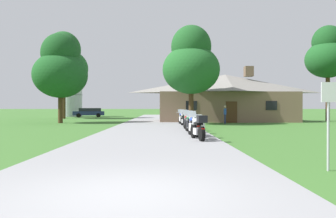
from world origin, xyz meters
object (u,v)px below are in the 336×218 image
at_px(motorcycle_blue_second_in_row, 195,125).
at_px(metal_silo_distant, 70,92).
at_px(motorcycle_red_fourth_in_row, 189,121).
at_px(motorcycle_green_fifth_in_row, 187,120).
at_px(tree_by_lodge_front, 191,63).
at_px(tree_left_far, 64,63).
at_px(motorcycle_silver_nearest_to_camera, 198,128).
at_px(tree_right_of_lodge, 328,54).
at_px(motorcycle_green_third_in_row, 191,123).
at_px(motorcycle_silver_sixth_in_row, 184,119).
at_px(parked_navy_suv_far_left, 89,112).
at_px(bystander_blue_shirt_near_lodge, 225,113).
at_px(motorcycle_blue_farthest_in_row, 183,118).
at_px(metal_signpost_roadside, 328,115).
at_px(tree_left_near, 60,69).

bearing_deg(motorcycle_blue_second_in_row, metal_silo_distant, 105.57).
distance_m(motorcycle_red_fourth_in_row, motorcycle_green_fifth_in_row, 2.04).
bearing_deg(motorcycle_green_fifth_in_row, tree_by_lodge_front, 76.10).
bearing_deg(tree_left_far, metal_silo_distant, 100.85).
height_order(motorcycle_silver_nearest_to_camera, tree_right_of_lodge, tree_right_of_lodge).
bearing_deg(tree_by_lodge_front, motorcycle_silver_nearest_to_camera, -93.66).
height_order(motorcycle_silver_nearest_to_camera, motorcycle_green_third_in_row, same).
relative_size(motorcycle_red_fourth_in_row, motorcycle_green_fifth_in_row, 0.99).
bearing_deg(motorcycle_silver_sixth_in_row, parked_navy_suv_far_left, 112.20).
bearing_deg(tree_left_far, motorcycle_green_fifth_in_row, -53.33).
distance_m(motorcycle_blue_second_in_row, bystander_blue_shirt_near_lodge, 14.29).
bearing_deg(motorcycle_blue_second_in_row, motorcycle_silver_nearest_to_camera, -99.84).
bearing_deg(motorcycle_blue_farthest_in_row, motorcycle_silver_nearest_to_camera, -101.14).
bearing_deg(parked_navy_suv_far_left, metal_silo_distant, 33.84).
bearing_deg(bystander_blue_shirt_near_lodge, motorcycle_red_fourth_in_row, 160.95).
bearing_deg(metal_signpost_roadside, tree_right_of_lodge, 62.78).
distance_m(metal_silo_distant, parked_navy_suv_far_left, 6.32).
height_order(motorcycle_blue_second_in_row, motorcycle_green_fifth_in_row, same).
bearing_deg(motorcycle_green_third_in_row, parked_navy_suv_far_left, 103.03).
bearing_deg(tree_right_of_lodge, motorcycle_blue_second_in_row, -131.65).
height_order(tree_by_lodge_front, parked_navy_suv_far_left, tree_by_lodge_front).
bearing_deg(tree_by_lodge_front, bystander_blue_shirt_near_lodge, 22.35).
height_order(motorcycle_blue_second_in_row, motorcycle_red_fourth_in_row, same).
bearing_deg(motorcycle_green_fifth_in_row, motorcycle_silver_sixth_in_row, 85.93).
distance_m(bystander_blue_shirt_near_lodge, metal_signpost_roadside, 22.38).
relative_size(motorcycle_green_third_in_row, metal_signpost_roadside, 0.97).
xyz_separation_m(motorcycle_blue_farthest_in_row, tree_by_lodge_front, (0.82, 0.93, 4.87)).
bearing_deg(parked_navy_suv_far_left, motorcycle_silver_nearest_to_camera, -171.29).
height_order(motorcycle_green_third_in_row, tree_left_far, tree_left_far).
height_order(motorcycle_silver_sixth_in_row, metal_silo_distant, metal_silo_distant).
height_order(motorcycle_blue_farthest_in_row, metal_signpost_roadside, metal_signpost_roadside).
xyz_separation_m(motorcycle_blue_farthest_in_row, tree_right_of_lodge, (16.13, 6.82, 6.63)).
bearing_deg(motorcycle_blue_farthest_in_row, tree_right_of_lodge, 12.13).
relative_size(motorcycle_silver_nearest_to_camera, tree_left_far, 0.18).
xyz_separation_m(motorcycle_blue_farthest_in_row, parked_navy_suv_far_left, (-12.86, 20.97, 0.17)).
distance_m(motorcycle_green_third_in_row, motorcycle_green_fifth_in_row, 4.23).
height_order(motorcycle_silver_sixth_in_row, tree_left_far, tree_left_far).
relative_size(motorcycle_silver_nearest_to_camera, metal_signpost_roadside, 0.97).
height_order(tree_left_far, metal_silo_distant, tree_left_far).
distance_m(motorcycle_green_third_in_row, tree_by_lodge_front, 10.98).
bearing_deg(parked_navy_suv_far_left, motorcycle_green_third_in_row, -168.52).
distance_m(motorcycle_green_third_in_row, tree_left_near, 17.59).
bearing_deg(motorcycle_green_third_in_row, motorcycle_red_fourth_in_row, 78.88).
relative_size(motorcycle_blue_second_in_row, motorcycle_blue_farthest_in_row, 1.00).
bearing_deg(bystander_blue_shirt_near_lodge, motorcycle_green_third_in_row, 165.17).
xyz_separation_m(motorcycle_silver_nearest_to_camera, tree_right_of_lodge, (16.21, 20.01, 6.62)).
bearing_deg(bystander_blue_shirt_near_lodge, metal_signpost_roadside, -179.09).
relative_size(bystander_blue_shirt_near_lodge, parked_navy_suv_far_left, 0.35).
relative_size(motorcycle_green_fifth_in_row, tree_left_near, 0.24).
distance_m(metal_signpost_roadside, tree_left_near, 27.63).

